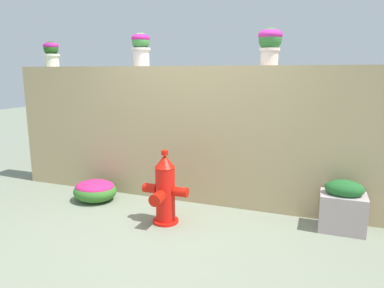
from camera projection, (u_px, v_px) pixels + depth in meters
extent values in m
plane|color=gray|center=(159.00, 240.00, 3.53)|extent=(24.00, 24.00, 0.00)
cube|color=tan|center=(200.00, 135.00, 4.49)|extent=(5.33, 0.32, 1.72)
cylinder|color=silver|center=(52.00, 60.00, 5.11)|extent=(0.20, 0.20, 0.18)
cylinder|color=silver|center=(51.00, 55.00, 5.09)|extent=(0.23, 0.23, 0.03)
sphere|color=#24561B|center=(51.00, 49.00, 5.07)|extent=(0.20, 0.20, 0.20)
ellipsoid|color=#AB2282|center=(51.00, 46.00, 5.07)|extent=(0.21, 0.21, 0.11)
cylinder|color=silver|center=(141.00, 57.00, 4.58)|extent=(0.21, 0.21, 0.23)
cylinder|color=silver|center=(141.00, 49.00, 4.56)|extent=(0.25, 0.25, 0.03)
sphere|color=#3E823D|center=(141.00, 42.00, 4.54)|extent=(0.23, 0.23, 0.23)
ellipsoid|color=#B11E7B|center=(141.00, 38.00, 4.53)|extent=(0.24, 0.24, 0.12)
cylinder|color=beige|center=(269.00, 57.00, 4.02)|extent=(0.20, 0.20, 0.19)
cylinder|color=beige|center=(270.00, 49.00, 4.00)|extent=(0.23, 0.23, 0.03)
sphere|color=#2E6C30|center=(270.00, 39.00, 3.98)|extent=(0.26, 0.26, 0.26)
ellipsoid|color=#B12486|center=(270.00, 35.00, 3.97)|extent=(0.27, 0.27, 0.14)
cylinder|color=red|center=(166.00, 221.00, 3.94)|extent=(0.29, 0.29, 0.03)
cylinder|color=red|center=(165.00, 195.00, 3.88)|extent=(0.21, 0.21, 0.63)
cone|color=red|center=(165.00, 161.00, 3.80)|extent=(0.22, 0.22, 0.14)
cylinder|color=red|center=(165.00, 153.00, 3.78)|extent=(0.07, 0.07, 0.05)
cylinder|color=red|center=(150.00, 188.00, 3.93)|extent=(0.15, 0.10, 0.10)
cylinder|color=red|center=(181.00, 192.00, 3.80)|extent=(0.15, 0.10, 0.10)
cylinder|color=red|center=(158.00, 198.00, 3.70)|extent=(0.13, 0.17, 0.13)
ellipsoid|color=#367429|center=(95.00, 191.00, 4.59)|extent=(0.57, 0.51, 0.27)
ellipsoid|color=#C52268|center=(95.00, 187.00, 4.58)|extent=(0.51, 0.45, 0.15)
cube|color=#B39E9F|center=(342.00, 212.00, 3.70)|extent=(0.46, 0.34, 0.40)
ellipsoid|color=#205F28|center=(344.00, 189.00, 3.65)|extent=(0.39, 0.29, 0.18)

